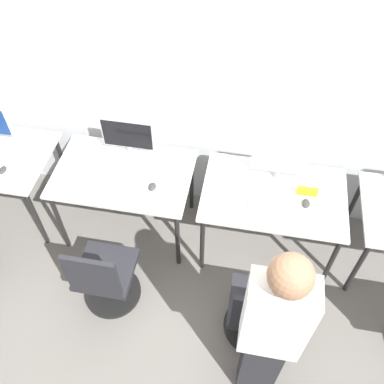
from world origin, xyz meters
The scene contains 15 objects.
ground_plane centered at (0.00, 0.00, 0.00)m, with size 20.00×20.00×0.00m, color slate.
wall_back centered at (0.00, 0.87, 1.40)m, with size 12.00×0.05×2.80m.
mouse_far_left centered at (-1.62, 0.21, 0.77)m, with size 0.06×0.09×0.03m.
desk_left centered at (-0.63, 0.37, 0.67)m, with size 1.15×0.75×0.75m.
monitor_left centered at (-0.63, 0.61, 0.94)m, with size 0.45×0.17×0.36m.
keyboard_left centered at (-0.63, 0.26, 0.76)m, with size 0.39×0.16×0.02m.
mouse_left centered at (-0.35, 0.26, 0.77)m, with size 0.06×0.09×0.03m.
office_chair_left centered at (-0.60, -0.40, 0.35)m, with size 0.48×0.48×0.87m.
desk_right centered at (0.63, 0.37, 0.67)m, with size 1.15×0.75×0.75m.
monitor_right centered at (0.63, 0.55, 0.94)m, with size 0.45×0.17×0.36m.
keyboard_right centered at (0.63, 0.30, 0.76)m, with size 0.39×0.16×0.02m.
mouse_right centered at (0.88, 0.31, 0.77)m, with size 0.06×0.09×0.03m.
office_chair_right centered at (0.61, -0.48, 0.35)m, with size 0.48×0.48×0.87m.
person_right centered at (0.65, -0.85, 0.95)m, with size 0.36×0.23×1.72m.
placard_right centered at (0.88, 0.41, 0.79)m, with size 0.16×0.03×0.08m.
Camera 1 is at (0.37, -1.88, 3.39)m, focal length 40.00 mm.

